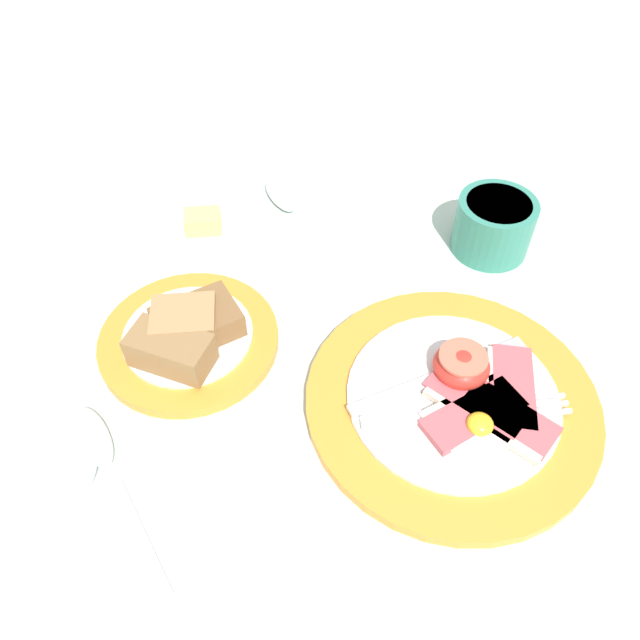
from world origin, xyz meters
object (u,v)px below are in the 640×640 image
Objects in this scene: breakfast_plate at (457,400)px; butter_dish at (205,230)px; teaspoon_near_cup at (85,480)px; teaspoon_by_saucer at (289,208)px; teaspoon_stray at (104,461)px; bread_plate at (187,336)px; sugar_cup at (494,224)px.

butter_dish is at bearing 142.93° from breakfast_plate.
teaspoon_by_saucer is at bearing -42.26° from teaspoon_near_cup.
teaspoon_stray is (-0.02, -0.30, -0.00)m from butter_dish.
teaspoon_near_cup is 0.02m from teaspoon_stray.
teaspoon_stray is at bearing -163.84° from breakfast_plate.
breakfast_plate is at bearing -9.89° from bread_plate.
breakfast_plate is 0.23m from sugar_cup.
bread_plate reaches higher than teaspoon_by_saucer.
sugar_cup is 0.52× the size of teaspoon_stray.
butter_dish is 0.30m from teaspoon_stray.
teaspoon_stray is (0.01, 0.02, 0.00)m from teaspoon_near_cup.
teaspoon_by_saucer is 0.95× the size of teaspoon_near_cup.
teaspoon_near_cup is at bearing -95.84° from butter_dish.
sugar_cup is (0.05, 0.22, 0.02)m from breakfast_plate.
sugar_cup is 0.33m from butter_dish.
teaspoon_near_cup is at bearing 130.44° from teaspoon_by_saucer.
butter_dish is at bearing -41.95° from teaspoon_stray.
sugar_cup is 0.78× the size of butter_dish.
bread_plate reaches higher than breakfast_plate.
breakfast_plate is at bearing -37.07° from butter_dish.
bread_plate is 2.05× the size of sugar_cup.
bread_plate is 0.96× the size of teaspoon_near_cup.
bread_plate is at bearing -150.04° from sugar_cup.
teaspoon_by_saucer is at bearing 29.93° from butter_dish.
butter_dish is (-0.32, -0.01, -0.03)m from sugar_cup.
teaspoon_stray is (-0.11, -0.35, 0.00)m from teaspoon_by_saucer.
teaspoon_near_cup is at bearing -161.20° from breakfast_plate.
breakfast_plate is at bearing -111.58° from teaspoon_stray.
teaspoon_by_saucer and teaspoon_near_cup have the same top height.
teaspoon_by_saucer is (0.07, 0.22, -0.01)m from bread_plate.
butter_dish is at bearing 88.93° from teaspoon_by_saucer.
sugar_cup is (0.30, 0.18, 0.02)m from bread_plate.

